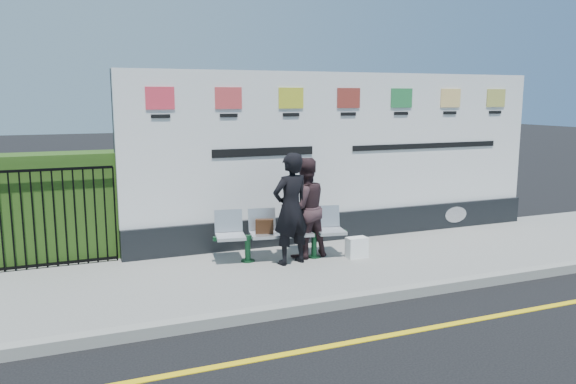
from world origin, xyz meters
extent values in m
plane|color=black|center=(0.00, 0.00, 0.00)|extent=(80.00, 80.00, 0.00)
cube|color=gray|center=(0.00, 2.50, 0.06)|extent=(14.00, 3.00, 0.12)
cube|color=gray|center=(0.00, 1.00, 0.07)|extent=(14.00, 0.18, 0.14)
cube|color=yellow|center=(0.00, 0.00, 0.00)|extent=(14.00, 0.10, 0.01)
cube|color=black|center=(0.50, 3.85, 0.37)|extent=(8.00, 0.30, 0.50)
cube|color=white|center=(0.50, 3.85, 1.87)|extent=(8.00, 0.14, 2.50)
cube|color=#2C4E17|center=(-4.58, 4.30, 0.97)|extent=(2.35, 0.70, 1.70)
imported|color=black|center=(-1.05, 2.67, 0.99)|extent=(0.71, 0.55, 1.74)
imported|color=#372327|center=(-0.71, 2.94, 0.93)|extent=(0.87, 0.72, 1.62)
cube|color=black|center=(-1.37, 2.98, 0.67)|extent=(0.31, 0.21, 0.22)
cube|color=white|center=(0.06, 2.58, 0.29)|extent=(0.33, 0.20, 0.33)
camera|label=1|loc=(-4.25, -5.15, 2.68)|focal=35.00mm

